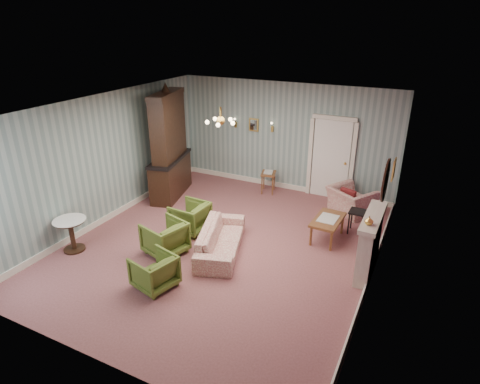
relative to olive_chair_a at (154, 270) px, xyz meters
The scene contains 27 objects.
floor 1.85m from the olive_chair_a, 77.20° to the left, with size 7.00×7.00×0.00m, color #8E5253.
ceiling 3.14m from the olive_chair_a, 77.20° to the left, with size 7.00×7.00×0.00m, color white.
wall_back 5.40m from the olive_chair_a, 85.64° to the left, with size 6.00×6.00×0.00m, color slate.
wall_front 2.09m from the olive_chair_a, 76.93° to the right, with size 6.00×6.00×0.00m, color slate.
wall_left 3.33m from the olive_chair_a, 145.74° to the left, with size 7.00×7.00×0.00m, color slate.
wall_right 3.99m from the olive_chair_a, 27.48° to the left, with size 7.00×7.00×0.00m, color slate.
wall_right_floral 3.98m from the olive_chair_a, 27.58° to the left, with size 7.00×7.00×0.00m, color #B45A75.
door 5.55m from the olive_chair_a, 71.97° to the left, with size 1.12×0.12×2.16m, color white, non-canonical shape.
olive_chair_a is the anchor object (origin of this frame).
olive_chair_b 1.12m from the olive_chair_a, 116.47° to the left, with size 0.74×0.69×0.76m, color #526724.
olive_chair_c 2.08m from the olive_chair_a, 105.37° to the left, with size 0.72×0.67×0.74m, color #526724.
sofa_chintz 1.62m from the olive_chair_a, 72.89° to the left, with size 1.89×0.55×0.74m, color #A04046.
wingback_chair 5.12m from the olive_chair_a, 61.40° to the left, with size 0.99×0.64×0.87m, color #A04046.
dresser 4.21m from the olive_chair_a, 121.00° to the left, with size 0.60×1.74×2.90m, color black, non-canonical shape.
fireplace 3.92m from the olive_chair_a, 33.63° to the left, with size 0.30×1.40×1.16m, color beige, non-canonical shape.
mantel_vase 3.80m from the olive_chair_a, 28.62° to the left, with size 0.15×0.15×0.15m, color gold.
oval_mirror 4.28m from the olive_chair_a, 32.83° to the left, with size 0.04×0.76×0.84m, color white, non-canonical shape.
framed_print 5.03m from the olive_chair_a, 46.23° to the left, with size 0.04×0.34×0.42m, color gold, non-canonical shape.
coffee_table 3.75m from the olive_chair_a, 52.66° to the left, with size 0.54×0.97×0.50m, color brown, non-canonical shape.
side_table_black 4.51m from the olive_chair_a, 51.86° to the left, with size 0.36×0.36×0.53m, color black, non-canonical shape.
pedestal_table 2.26m from the olive_chair_a, behind, with size 0.64×0.64×0.70m, color black, non-canonical shape.
nesting_table 4.79m from the olive_chair_a, 88.10° to the left, with size 0.37×0.47×0.61m, color brown, non-canonical shape.
gilt_mirror_back 5.43m from the olive_chair_a, 95.44° to the left, with size 0.28×0.06×0.36m, color gold, non-canonical shape.
sconce_left 5.48m from the olive_chair_a, 101.38° to the left, with size 0.16×0.12×0.30m, color gold, non-canonical shape.
sconce_right 5.38m from the olive_chair_a, 89.43° to the left, with size 0.16×0.12×0.30m, color gold, non-canonical shape.
chandelier 2.92m from the olive_chair_a, 77.20° to the left, with size 0.56×0.56×0.36m, color gold, non-canonical shape.
burgundy_cushion 4.97m from the olive_chair_a, 61.08° to the left, with size 0.38×0.10×0.38m, color maroon.
Camera 1 is at (3.57, -6.42, 4.39)m, focal length 30.22 mm.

